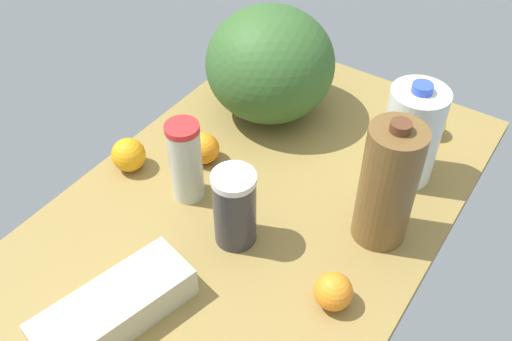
% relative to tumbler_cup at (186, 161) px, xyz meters
% --- Properties ---
extents(countertop, '(1.20, 0.76, 0.03)m').
position_rel_tumbler_cup_xyz_m(countertop, '(-0.06, 0.14, -0.11)').
color(countertop, olive).
rests_on(countertop, ground).
extents(tumbler_cup, '(0.07, 0.07, 0.20)m').
position_rel_tumbler_cup_xyz_m(tumbler_cup, '(0.00, 0.00, 0.00)').
color(tumbler_cup, beige).
rests_on(tumbler_cup, countertop).
extents(shaker_bottle, '(0.09, 0.09, 0.18)m').
position_rel_tumbler_cup_xyz_m(shaker_bottle, '(0.04, 0.16, -0.01)').
color(shaker_bottle, '#343139').
rests_on(shaker_bottle, countertop).
extents(chocolate_milk_jug, '(0.11, 0.11, 0.29)m').
position_rel_tumbler_cup_xyz_m(chocolate_milk_jug, '(-0.13, 0.40, 0.04)').
color(chocolate_milk_jug, brown).
rests_on(chocolate_milk_jug, countertop).
extents(watermelon, '(0.32, 0.32, 0.28)m').
position_rel_tumbler_cup_xyz_m(watermelon, '(-0.36, -0.02, 0.04)').
color(watermelon, '#345E28').
rests_on(watermelon, countertop).
extents(egg_carton, '(0.31, 0.18, 0.07)m').
position_rel_tumbler_cup_xyz_m(egg_carton, '(0.32, 0.09, -0.06)').
color(egg_carton, '#BDBB9E').
rests_on(egg_carton, countertop).
extents(milk_jug, '(0.13, 0.13, 0.25)m').
position_rel_tumbler_cup_xyz_m(milk_jug, '(-0.33, 0.37, 0.02)').
color(milk_jug, white).
rests_on(milk_jug, countertop).
extents(lemon_by_jug, '(0.06, 0.06, 0.06)m').
position_rel_tumbler_cup_xyz_m(lemon_by_jug, '(-0.50, 0.37, -0.07)').
color(lemon_by_jug, yellow).
rests_on(lemon_by_jug, countertop).
extents(orange_far_back, '(0.07, 0.07, 0.07)m').
position_rel_tumbler_cup_xyz_m(orange_far_back, '(-0.11, -0.04, -0.06)').
color(orange_far_back, orange).
rests_on(orange_far_back, countertop).
extents(orange_beside_bowl, '(0.08, 0.08, 0.08)m').
position_rel_tumbler_cup_xyz_m(orange_beside_bowl, '(0.01, -0.17, -0.06)').
color(orange_beside_bowl, orange).
rests_on(orange_beside_bowl, countertop).
extents(orange_near_front, '(0.07, 0.07, 0.07)m').
position_rel_tumbler_cup_xyz_m(orange_near_front, '(0.07, 0.40, -0.06)').
color(orange_near_front, orange).
rests_on(orange_near_front, countertop).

